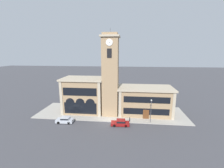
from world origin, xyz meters
name	(u,v)px	position (x,y,z in m)	size (l,w,h in m)	color
ground_plane	(108,122)	(0.00, 0.00, 0.00)	(300.00, 300.00, 0.00)	#424247
sidewalk_kerb	(111,112)	(0.00, 5.92, 0.07)	(40.51, 11.85, 0.15)	#A39E93
clock_tower	(110,76)	(0.00, 4.67, 10.73)	(4.75, 4.75, 22.57)	#9E7F5B
town_hall_left_wing	(84,95)	(-7.77, 6.21, 4.93)	(11.58, 7.90, 9.79)	#9E7F5B
town_hall_right_wing	(145,100)	(9.29, 6.22, 3.82)	(14.63, 7.90, 7.59)	#9E7F5B
parked_car_near	(65,120)	(-10.34, -1.45, 0.74)	(4.13, 2.04, 1.41)	#B2B7C1
parked_car_mid	(120,123)	(3.04, -1.45, 0.73)	(4.30, 2.03, 1.40)	maroon
street_lamp	(151,108)	(10.11, 0.42, 3.96)	(0.36, 0.36, 5.81)	#4C4C51
bollard	(130,119)	(5.18, 0.56, 0.67)	(0.18, 0.18, 1.06)	black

